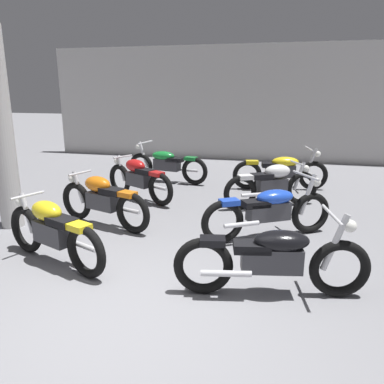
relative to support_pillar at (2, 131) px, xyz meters
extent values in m
plane|color=gray|center=(2.91, -2.05, -1.60)|extent=(60.00, 60.00, 0.00)
cube|color=#BCBAB7|center=(2.91, 7.34, 0.20)|extent=(12.74, 0.24, 3.60)
cylinder|color=#BCBAB7|center=(0.00, 0.00, 0.00)|extent=(0.36, 0.36, 3.20)
torus|color=black|center=(0.94, -0.88, -1.27)|extent=(0.66, 0.36, 0.67)
torus|color=black|center=(2.14, -1.37, -1.27)|extent=(0.66, 0.36, 0.67)
cylinder|color=silver|center=(1.01, -0.91, -1.01)|extent=(0.25, 0.16, 0.56)
cube|color=#38383D|center=(1.54, -1.13, -1.17)|extent=(0.62, 0.44, 0.28)
ellipsoid|color=yellow|center=(1.45, -1.09, -0.89)|extent=(0.59, 0.46, 0.26)
cube|color=black|center=(1.74, -1.21, -0.97)|extent=(0.46, 0.37, 0.10)
cube|color=yellow|center=(2.05, -1.34, -0.97)|extent=(0.34, 0.29, 0.08)
cylinder|color=silver|center=(1.07, -0.93, -0.75)|extent=(0.22, 0.46, 0.04)
sphere|color=white|center=(0.88, -0.86, -0.87)|extent=(0.14, 0.14, 0.14)
cylinder|color=silver|center=(1.96, -1.16, -1.29)|extent=(0.54, 0.27, 0.07)
torus|color=black|center=(0.88, 0.58, -1.27)|extent=(0.67, 0.32, 0.67)
torus|color=black|center=(2.12, 0.16, -1.27)|extent=(0.67, 0.32, 0.67)
cylinder|color=silver|center=(0.96, 0.55, -1.01)|extent=(0.25, 0.14, 0.56)
cube|color=#38383D|center=(1.50, 0.37, -1.17)|extent=(0.62, 0.41, 0.28)
ellipsoid|color=orange|center=(1.40, 0.40, -0.89)|extent=(0.58, 0.43, 0.26)
cube|color=black|center=(1.71, 0.30, -0.97)|extent=(0.46, 0.35, 0.10)
cube|color=orange|center=(2.02, 0.20, -0.97)|extent=(0.33, 0.28, 0.08)
cylinder|color=silver|center=(1.02, 0.53, -0.75)|extent=(0.19, 0.47, 0.04)
sphere|color=white|center=(0.83, 0.60, -0.87)|extent=(0.14, 0.14, 0.14)
cylinder|color=silver|center=(1.92, 0.37, -1.29)|extent=(0.54, 0.24, 0.07)
torus|color=black|center=(0.93, 2.32, -1.27)|extent=(0.64, 0.42, 0.67)
torus|color=black|center=(2.07, 1.70, -1.27)|extent=(0.64, 0.42, 0.67)
cylinder|color=silver|center=(1.00, 2.28, -1.01)|extent=(0.25, 0.18, 0.56)
cube|color=#38383D|center=(1.50, 2.01, -1.17)|extent=(0.62, 0.48, 0.28)
ellipsoid|color=red|center=(1.41, 2.05, -0.89)|extent=(0.59, 0.49, 0.26)
cube|color=black|center=(1.69, 1.90, -0.97)|extent=(0.47, 0.40, 0.10)
cube|color=red|center=(1.98, 1.74, -0.97)|extent=(0.34, 0.31, 0.08)
cylinder|color=silver|center=(1.05, 2.25, -0.75)|extent=(0.26, 0.44, 0.04)
sphere|color=white|center=(0.88, 2.34, -0.87)|extent=(0.14, 0.14, 0.14)
cylinder|color=silver|center=(1.91, 1.93, -1.29)|extent=(0.52, 0.32, 0.07)
torus|color=black|center=(0.84, 3.82, -1.27)|extent=(0.68, 0.23, 0.67)
torus|color=black|center=(2.32, 3.55, -1.27)|extent=(0.68, 0.23, 0.67)
cylinder|color=silver|center=(0.92, 3.80, -0.96)|extent=(0.28, 0.12, 0.66)
cube|color=#38383D|center=(1.58, 3.68, -1.17)|extent=(0.69, 0.35, 0.28)
ellipsoid|color=#197F33|center=(1.48, 3.70, -0.95)|extent=(0.65, 0.42, 0.22)
cube|color=black|center=(1.80, 3.64, -1.03)|extent=(0.44, 0.31, 0.10)
cube|color=#197F33|center=(2.22, 3.57, -0.97)|extent=(0.31, 0.25, 0.08)
cylinder|color=silver|center=(0.98, 3.79, -0.65)|extent=(0.16, 0.68, 0.04)
sphere|color=white|center=(0.79, 3.83, -0.77)|extent=(0.14, 0.14, 0.14)
cylinder|color=silver|center=(2.10, 3.72, -1.29)|extent=(0.55, 0.17, 0.07)
torus|color=black|center=(5.07, -1.12, -1.27)|extent=(0.68, 0.24, 0.67)
torus|color=black|center=(3.60, -1.41, -1.27)|extent=(0.68, 0.24, 0.67)
cylinder|color=silver|center=(5.00, -1.14, -0.96)|extent=(0.28, 0.12, 0.66)
cube|color=#38383D|center=(4.34, -1.27, -1.17)|extent=(0.69, 0.36, 0.28)
ellipsoid|color=black|center=(4.44, -1.25, -0.95)|extent=(0.65, 0.43, 0.22)
cube|color=black|center=(4.12, -1.31, -1.03)|extent=(0.44, 0.31, 0.10)
cube|color=black|center=(3.70, -1.39, -0.97)|extent=(0.31, 0.25, 0.08)
cylinder|color=silver|center=(4.94, -1.15, -0.65)|extent=(0.17, 0.67, 0.04)
sphere|color=white|center=(5.13, -1.11, -0.77)|extent=(0.14, 0.14, 0.14)
cylinder|color=silver|center=(3.87, -1.49, -1.29)|extent=(0.55, 0.17, 0.07)
torus|color=black|center=(4.86, 0.85, -1.27)|extent=(0.63, 0.44, 0.67)
torus|color=black|center=(3.57, 0.09, -1.27)|extent=(0.63, 0.44, 0.67)
cylinder|color=silver|center=(4.80, 0.81, -0.96)|extent=(0.27, 0.20, 0.66)
cube|color=#38383D|center=(4.22, 0.47, -1.17)|extent=(0.69, 0.54, 0.28)
ellipsoid|color=blue|center=(4.30, 0.52, -0.95)|extent=(0.68, 0.58, 0.22)
cube|color=black|center=(4.03, 0.36, -1.03)|extent=(0.47, 0.41, 0.10)
cube|color=blue|center=(3.66, 0.14, -0.97)|extent=(0.34, 0.31, 0.08)
cylinder|color=silver|center=(4.74, 0.78, -0.65)|extent=(0.38, 0.60, 0.04)
sphere|color=white|center=(4.92, 0.88, -0.77)|extent=(0.14, 0.14, 0.14)
cylinder|color=silver|center=(3.85, 0.10, -1.29)|extent=(0.51, 0.34, 0.07)
torus|color=black|center=(4.78, 2.43, -1.27)|extent=(0.64, 0.41, 0.67)
torus|color=black|center=(3.63, 1.82, -1.27)|extent=(0.64, 0.41, 0.67)
cylinder|color=silver|center=(4.71, 2.39, -1.01)|extent=(0.25, 0.18, 0.56)
cube|color=#38383D|center=(4.20, 2.13, -1.17)|extent=(0.62, 0.48, 0.28)
ellipsoid|color=white|center=(4.29, 2.17, -0.89)|extent=(0.59, 0.49, 0.26)
cube|color=black|center=(4.01, 2.02, -0.97)|extent=(0.47, 0.40, 0.10)
cube|color=white|center=(3.72, 1.87, -0.97)|extent=(0.34, 0.31, 0.08)
cylinder|color=silver|center=(4.65, 2.37, -0.75)|extent=(0.26, 0.44, 0.04)
sphere|color=white|center=(4.83, 2.46, -0.87)|extent=(0.14, 0.14, 0.14)
cylinder|color=silver|center=(3.91, 1.82, -1.29)|extent=(0.52, 0.32, 0.07)
torus|color=black|center=(5.07, 3.71, -1.27)|extent=(0.68, 0.24, 0.67)
torus|color=black|center=(3.60, 3.42, -1.27)|extent=(0.68, 0.24, 0.67)
cylinder|color=silver|center=(4.99, 3.70, -0.96)|extent=(0.28, 0.12, 0.66)
cube|color=#38383D|center=(4.33, 3.56, -1.17)|extent=(0.69, 0.36, 0.28)
ellipsoid|color=yellow|center=(4.43, 3.58, -0.95)|extent=(0.65, 0.43, 0.22)
cube|color=black|center=(4.12, 3.52, -1.03)|extent=(0.44, 0.31, 0.10)
cube|color=yellow|center=(3.69, 3.44, -0.97)|extent=(0.31, 0.25, 0.08)
cylinder|color=silver|center=(4.93, 3.68, -0.65)|extent=(0.17, 0.67, 0.04)
sphere|color=white|center=(5.13, 3.72, -0.77)|extent=(0.14, 0.14, 0.14)
cylinder|color=silver|center=(3.87, 3.34, -1.29)|extent=(0.55, 0.18, 0.07)
camera|label=1|loc=(4.41, -5.23, 0.64)|focal=35.81mm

